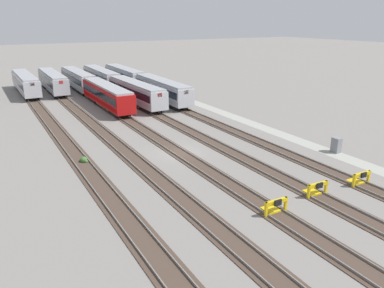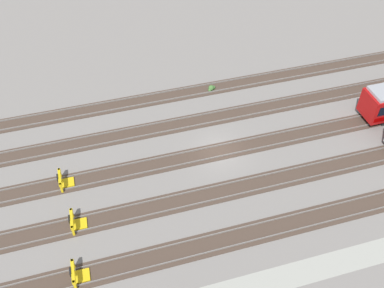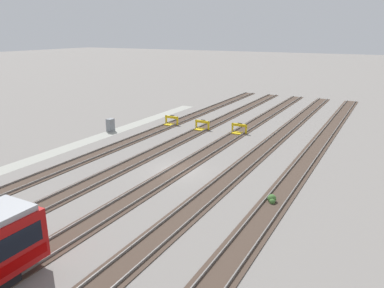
{
  "view_description": "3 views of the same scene",
  "coord_description": "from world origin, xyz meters",
  "px_view_note": "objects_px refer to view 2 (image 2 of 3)",
  "views": [
    {
      "loc": [
        -32.83,
        17.1,
        13.38
      ],
      "look_at": [
        -2.75,
        -0.0,
        1.8
      ],
      "focal_mm": 35.0,
      "sensor_mm": 36.0,
      "label": 1
    },
    {
      "loc": [
        -10.96,
        -28.3,
        31.04
      ],
      "look_at": [
        -2.75,
        -0.0,
        1.8
      ],
      "focal_mm": 42.0,
      "sensor_mm": 36.0,
      "label": 2
    },
    {
      "loc": [
        27.12,
        16.28,
        12.07
      ],
      "look_at": [
        -2.75,
        -0.0,
        1.8
      ],
      "focal_mm": 35.0,
      "sensor_mm": 36.0,
      "label": 3
    }
  ],
  "objects_px": {
    "bumper_stop_near_inner_track": "(76,222)",
    "bumper_stop_middle_track": "(64,180)",
    "bumper_stop_nearest_track": "(77,274)",
    "weed_clump": "(212,88)"
  },
  "relations": [
    {
      "from": "bumper_stop_nearest_track",
      "to": "bumper_stop_middle_track",
      "type": "xyz_separation_m",
      "value": [
        -0.23,
        9.64,
        0.0
      ]
    },
    {
      "from": "bumper_stop_near_inner_track",
      "to": "weed_clump",
      "type": "bearing_deg",
      "value": 41.02
    },
    {
      "from": "bumper_stop_middle_track",
      "to": "weed_clump",
      "type": "height_order",
      "value": "bumper_stop_middle_track"
    },
    {
      "from": "bumper_stop_nearest_track",
      "to": "weed_clump",
      "type": "bearing_deg",
      "value": 48.73
    },
    {
      "from": "bumper_stop_nearest_track",
      "to": "weed_clump",
      "type": "height_order",
      "value": "bumper_stop_nearest_track"
    },
    {
      "from": "bumper_stop_nearest_track",
      "to": "bumper_stop_middle_track",
      "type": "height_order",
      "value": "same"
    },
    {
      "from": "bumper_stop_near_inner_track",
      "to": "bumper_stop_middle_track",
      "type": "distance_m",
      "value": 4.86
    },
    {
      "from": "bumper_stop_middle_track",
      "to": "bumper_stop_nearest_track",
      "type": "bearing_deg",
      "value": -88.63
    },
    {
      "from": "weed_clump",
      "to": "bumper_stop_nearest_track",
      "type": "bearing_deg",
      "value": -131.27
    },
    {
      "from": "bumper_stop_nearest_track",
      "to": "bumper_stop_near_inner_track",
      "type": "height_order",
      "value": "same"
    }
  ]
}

